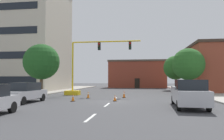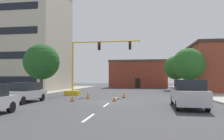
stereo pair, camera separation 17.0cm
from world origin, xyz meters
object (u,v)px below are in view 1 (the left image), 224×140
(traffic_signal_gantry, at_px, (82,77))
(traffic_cone_roadside_b, at_px, (124,94))
(sedan_silver_mid_left, at_px, (25,92))
(pickup_truck_silver, at_px, (189,94))
(traffic_cone_roadside_d, at_px, (88,95))
(tree_right_far, at_px, (175,68))
(tree_left_near, at_px, (42,62))
(traffic_cone_roadside_a, at_px, (115,98))
(tree_right_mid, at_px, (188,64))
(traffic_cone_roadside_c, at_px, (73,97))

(traffic_signal_gantry, bearing_deg, traffic_cone_roadside_b, -28.56)
(sedan_silver_mid_left, bearing_deg, traffic_cone_roadside_b, 35.73)
(pickup_truck_silver, distance_m, traffic_cone_roadside_d, 10.85)
(tree_right_far, height_order, traffic_cone_roadside_b, tree_right_far)
(tree_left_near, xyz_separation_m, traffic_cone_roadside_a, (9.41, -4.53, -3.80))
(traffic_cone_roadside_a, bearing_deg, tree_right_mid, 48.09)
(tree_left_near, bearing_deg, traffic_cone_roadside_a, -25.73)
(pickup_truck_silver, height_order, traffic_cone_roadside_c, pickup_truck_silver)
(traffic_cone_roadside_a, xyz_separation_m, traffic_cone_roadside_c, (-3.78, -0.62, 0.07))
(tree_left_near, xyz_separation_m, traffic_cone_roadside_c, (5.63, -5.16, -3.74))
(traffic_cone_roadside_c, bearing_deg, tree_right_far, 59.03)
(tree_left_near, bearing_deg, traffic_cone_roadside_b, -5.13)
(pickup_truck_silver, height_order, sedan_silver_mid_left, pickup_truck_silver)
(traffic_cone_roadside_b, height_order, traffic_cone_roadside_c, traffic_cone_roadside_b)
(tree_left_near, height_order, sedan_silver_mid_left, tree_left_near)
(traffic_signal_gantry, distance_m, tree_right_mid, 14.09)
(tree_right_far, bearing_deg, traffic_cone_roadside_c, -120.97)
(tree_left_near, height_order, traffic_cone_roadside_c, tree_left_near)
(traffic_signal_gantry, height_order, tree_right_mid, traffic_signal_gantry)
(traffic_signal_gantry, height_order, traffic_cone_roadside_b, traffic_signal_gantry)
(sedan_silver_mid_left, xyz_separation_m, traffic_cone_roadside_d, (4.38, 4.81, -0.53))
(traffic_cone_roadside_b, distance_m, traffic_cone_roadside_d, 3.88)
(traffic_cone_roadside_c, bearing_deg, traffic_cone_roadside_a, 9.36)
(traffic_cone_roadside_a, distance_m, traffic_cone_roadside_c, 3.83)
(pickup_truck_silver, height_order, traffic_cone_roadside_d, pickup_truck_silver)
(traffic_cone_roadside_c, bearing_deg, tree_right_mid, 39.55)
(sedan_silver_mid_left, xyz_separation_m, traffic_cone_roadside_b, (8.11, 5.84, -0.51))
(traffic_signal_gantry, xyz_separation_m, tree_left_near, (-4.40, -2.14, 1.82))
(pickup_truck_silver, bearing_deg, traffic_cone_roadside_c, 162.82)
(tree_right_mid, xyz_separation_m, traffic_cone_roadside_d, (-11.83, -7.04, -3.64))
(traffic_cone_roadside_d, bearing_deg, sedan_silver_mid_left, -132.32)
(traffic_signal_gantry, xyz_separation_m, traffic_cone_roadside_d, (1.84, -4.06, -1.91))
(traffic_signal_gantry, height_order, tree_left_near, traffic_signal_gantry)
(tree_right_mid, bearing_deg, pickup_truck_silver, -102.50)
(traffic_signal_gantry, relative_size, sedan_silver_mid_left, 2.09)
(tree_right_mid, xyz_separation_m, traffic_cone_roadside_c, (-12.44, -10.27, -3.64))
(pickup_truck_silver, relative_size, traffic_cone_roadside_c, 7.54)
(traffic_cone_roadside_c, bearing_deg, traffic_cone_roadside_b, 44.43)
(sedan_silver_mid_left, relative_size, traffic_cone_roadside_a, 7.63)
(sedan_silver_mid_left, xyz_separation_m, traffic_cone_roadside_a, (7.55, 2.20, -0.59))
(traffic_signal_gantry, relative_size, tree_right_mid, 1.56)
(traffic_signal_gantry, bearing_deg, traffic_cone_roadside_d, -65.65)
(sedan_silver_mid_left, height_order, traffic_cone_roadside_c, sedan_silver_mid_left)
(traffic_signal_gantry, xyz_separation_m, pickup_truck_silver, (10.74, -10.24, -1.30))
(tree_right_far, relative_size, traffic_cone_roadside_b, 8.25)
(traffic_cone_roadside_c, bearing_deg, sedan_silver_mid_left, -157.32)
(pickup_truck_silver, bearing_deg, tree_right_mid, 77.50)
(tree_right_mid, xyz_separation_m, traffic_cone_roadside_b, (-8.09, -6.01, -3.63))
(traffic_signal_gantry, relative_size, tree_right_far, 1.52)
(traffic_signal_gantry, relative_size, traffic_cone_roadside_b, 12.51)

